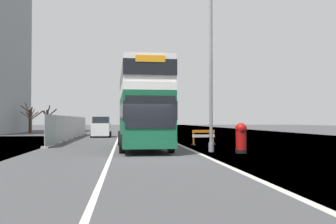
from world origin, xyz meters
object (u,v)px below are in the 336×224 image
double_decker_bus (142,105)px  car_receding_mid (139,126)px  roadworks_barrier (203,136)px  lamppost_foreground (211,72)px  car_oncoming_near (101,127)px  red_pillar_postbox (241,137)px

double_decker_bus → car_receding_mid: bearing=88.4°
car_receding_mid → roadworks_barrier: bearing=-79.2°
double_decker_bus → car_receding_mid: (0.64, 23.03, -1.65)m
lamppost_foreground → car_oncoming_near: size_ratio=2.19×
roadworks_barrier → car_oncoming_near: 15.84m
double_decker_bus → car_oncoming_near: double_decker_bus is taller
double_decker_bus → lamppost_foreground: 4.99m
lamppost_foreground → car_receding_mid: lamppost_foreground is taller
double_decker_bus → roadworks_barrier: 5.78m
double_decker_bus → car_oncoming_near: size_ratio=2.56×
roadworks_barrier → car_receding_mid: (-3.81, 19.93, 0.35)m
lamppost_foreground → red_pillar_postbox: size_ratio=5.81×
car_oncoming_near → double_decker_bus: bearing=-78.2°
double_decker_bus → red_pillar_postbox: 6.62m
car_receding_mid → red_pillar_postbox: bearing=-80.8°
lamppost_foreground → roadworks_barrier: 7.17m
double_decker_bus → roadworks_barrier: size_ratio=6.25×
red_pillar_postbox → roadworks_barrier: red_pillar_postbox is taller
double_decker_bus → roadworks_barrier: bearing=34.8°
red_pillar_postbox → car_receding_mid: size_ratio=0.39×
red_pillar_postbox → car_oncoming_near: size_ratio=0.38×
lamppost_foreground → car_receding_mid: 26.38m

